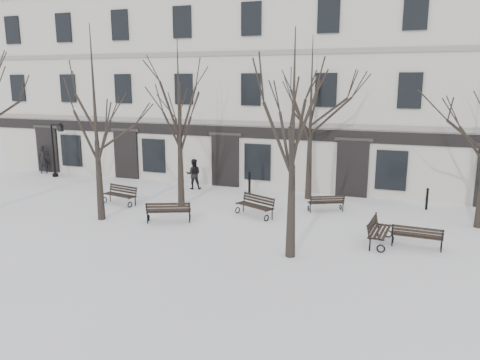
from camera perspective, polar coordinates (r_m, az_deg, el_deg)
The scene contains 17 objects.
ground at distance 18.21m, azimuth -0.89°, elevation -6.75°, with size 100.00×100.00×0.00m, color white.
building at distance 29.71m, azimuth 8.28°, elevation 11.22°, with size 40.40×10.20×11.40m.
tree_1 at distance 20.31m, azimuth -17.35°, elevation 9.26°, with size 5.68×5.68×8.11m.
tree_2 at distance 15.17m, azimuth 6.52°, elevation 7.51°, with size 5.25×5.25×7.49m.
tree_4 at distance 21.90m, azimuth -7.47°, elevation 9.13°, with size 5.37×5.37×7.67m.
tree_5 at distance 23.28m, azimuth 8.66°, elevation 9.75°, with size 5.59×5.59×7.99m.
bench_0 at distance 23.32m, azimuth -14.37°, elevation -1.68°, with size 1.88×1.00×0.90m.
bench_1 at distance 19.89m, azimuth -8.70°, elevation -3.74°, with size 1.93×1.34×0.93m.
bench_2 at distance 17.84m, azimuth 20.78°, elevation -6.35°, with size 1.76×0.71×0.87m.
bench_3 at distance 20.59m, azimuth 1.91°, elevation -3.06°, with size 1.92×1.37×0.93m.
bench_4 at distance 21.65m, azimuth 10.46°, elevation -2.69°, with size 1.67×1.22×0.81m.
bench_5 at distance 17.85m, azimuth 16.48°, elevation -5.90°, with size 0.85×1.94×0.95m.
lamp_post at distance 30.90m, azimuth -21.52°, elevation 3.91°, with size 1.06×0.39×3.39m.
bollard_a at distance 24.66m, azimuth 1.16°, elevation -0.23°, with size 0.15×0.15×1.18m.
bollard_b at distance 23.24m, azimuth 21.84°, elevation -2.06°, with size 0.13×0.13×1.03m.
pedestrian_a at distance 32.81m, azimuth -22.73°, elevation 0.78°, with size 0.66×0.43×1.80m, color black.
pedestrian_b at distance 25.97m, azimuth -5.64°, elevation -1.09°, with size 0.82×0.64×1.68m, color black.
Camera 1 is at (6.22, -16.09, 5.84)m, focal length 35.00 mm.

